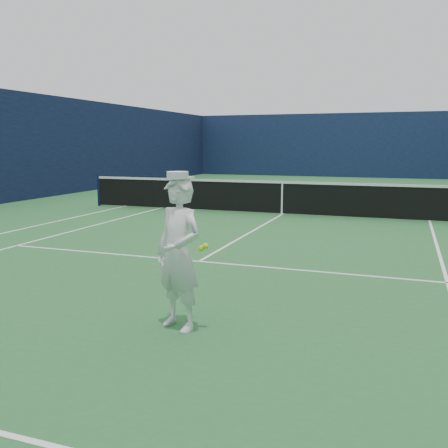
{
  "coord_description": "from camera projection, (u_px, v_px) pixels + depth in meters",
  "views": [
    {
      "loc": [
        3.41,
        -14.49,
        2.1
      ],
      "look_at": [
        1.06,
        -7.99,
        0.99
      ],
      "focal_mm": 40.0,
      "sensor_mm": 36.0,
      "label": 1
    }
  ],
  "objects": [
    {
      "name": "windscreen_fence",
      "position": [
        283.0,
        147.0,
        14.61
      ],
      "size": [
        20.12,
        36.12,
        4.0
      ],
      "color": "#101C3C",
      "rests_on": "ground"
    },
    {
      "name": "ground",
      "position": [
        282.0,
        215.0,
        14.93
      ],
      "size": [
        80.0,
        80.0,
        0.0
      ],
      "primitive_type": "plane",
      "color": "#24602D",
      "rests_on": "ground"
    },
    {
      "name": "tennis_net",
      "position": [
        282.0,
        196.0,
        14.84
      ],
      "size": [
        12.88,
        0.09,
        1.07
      ],
      "color": "#141E4C",
      "rests_on": "ground"
    },
    {
      "name": "court_markings",
      "position": [
        282.0,
        215.0,
        14.93
      ],
      "size": [
        11.03,
        23.83,
        0.01
      ],
      "color": "white",
      "rests_on": "ground"
    },
    {
      "name": "tennis_player",
      "position": [
        179.0,
        254.0,
        5.63
      ],
      "size": [
        0.74,
        0.7,
        1.8
      ],
      "rotation": [
        0.0,
        0.0,
        -0.37
      ],
      "color": "white",
      "rests_on": "ground"
    }
  ]
}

